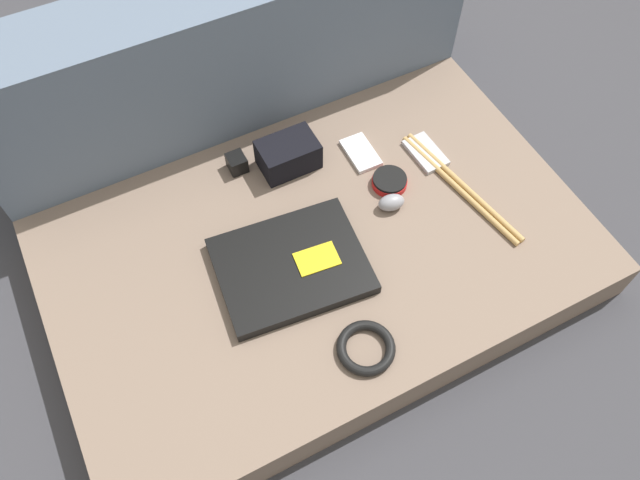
{
  "coord_description": "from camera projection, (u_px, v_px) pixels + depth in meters",
  "views": [
    {
      "loc": [
        -0.33,
        -0.64,
        1.28
      ],
      "look_at": [
        0.0,
        0.0,
        0.13
      ],
      "focal_mm": 35.0,
      "sensor_mm": 36.0,
      "label": 1
    }
  ],
  "objects": [
    {
      "name": "ground_plane",
      "position": [
        320.0,
        270.0,
        1.46
      ],
      "size": [
        8.0,
        8.0,
        0.0
      ],
      "primitive_type": "plane",
      "color": "#38383D"
    },
    {
      "name": "couch_seat",
      "position": [
        320.0,
        258.0,
        1.41
      ],
      "size": [
        1.18,
        0.74,
        0.11
      ],
      "color": "#7A6656",
      "rests_on": "ground_plane"
    },
    {
      "name": "couch_backrest",
      "position": [
        230.0,
        70.0,
        1.49
      ],
      "size": [
        1.18,
        0.2,
        0.46
      ],
      "color": "slate",
      "rests_on": "ground_plane"
    },
    {
      "name": "laptop",
      "position": [
        291.0,
        266.0,
        1.32
      ],
      "size": [
        0.33,
        0.28,
        0.03
      ],
      "rotation": [
        0.0,
        0.0,
        -0.11
      ],
      "color": "black",
      "rests_on": "couch_seat"
    },
    {
      "name": "computer_mouse",
      "position": [
        391.0,
        203.0,
        1.4
      ],
      "size": [
        0.07,
        0.05,
        0.04
      ],
      "rotation": [
        0.0,
        0.0,
        -0.19
      ],
      "color": "gray",
      "rests_on": "couch_seat"
    },
    {
      "name": "speaker_puck",
      "position": [
        390.0,
        181.0,
        1.45
      ],
      "size": [
        0.08,
        0.08,
        0.02
      ],
      "color": "red",
      "rests_on": "couch_seat"
    },
    {
      "name": "phone_silver",
      "position": [
        361.0,
        153.0,
        1.5
      ],
      "size": [
        0.07,
        0.11,
        0.01
      ],
      "rotation": [
        0.0,
        0.0,
        -0.02
      ],
      "color": "silver",
      "rests_on": "couch_seat"
    },
    {
      "name": "phone_black",
      "position": [
        426.0,
        153.0,
        1.5
      ],
      "size": [
        0.07,
        0.11,
        0.01
      ],
      "rotation": [
        0.0,
        0.0,
        0.04
      ],
      "color": "#B7B7BC",
      "rests_on": "couch_seat"
    },
    {
      "name": "camera_pouch",
      "position": [
        288.0,
        155.0,
        1.46
      ],
      "size": [
        0.14,
        0.09,
        0.07
      ],
      "color": "black",
      "rests_on": "couch_seat"
    },
    {
      "name": "charger_brick",
      "position": [
        237.0,
        163.0,
        1.46
      ],
      "size": [
        0.04,
        0.05,
        0.04
      ],
      "color": "black",
      "rests_on": "couch_seat"
    },
    {
      "name": "cable_coil",
      "position": [
        366.0,
        348.0,
        1.23
      ],
      "size": [
        0.12,
        0.12,
        0.02
      ],
      "color": "black",
      "rests_on": "couch_seat"
    },
    {
      "name": "drumstick_pair",
      "position": [
        461.0,
        187.0,
        1.44
      ],
      "size": [
        0.09,
        0.38,
        0.01
      ],
      "rotation": [
        0.0,
        0.0,
        0.17
      ],
      "color": "tan",
      "rests_on": "couch_seat"
    }
  ]
}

